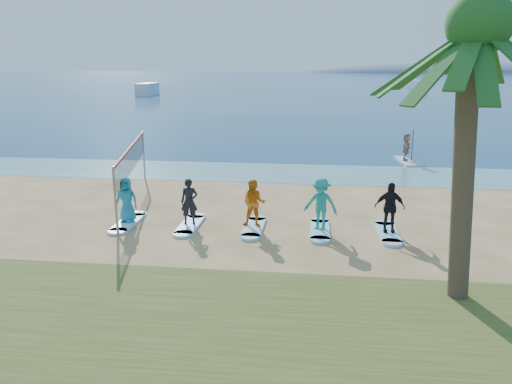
# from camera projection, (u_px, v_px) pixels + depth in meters

# --- Properties ---
(ground) EXTENTS (600.00, 600.00, 0.00)m
(ground) POSITION_uv_depth(u_px,v_px,m) (247.00, 236.00, 17.62)
(ground) COLOR tan
(ground) RESTS_ON ground
(shallow_water) EXTENTS (600.00, 600.00, 0.00)m
(shallow_water) POSITION_uv_depth(u_px,v_px,m) (273.00, 173.00, 27.70)
(shallow_water) COLOR teal
(shallow_water) RESTS_ON ground
(ocean) EXTENTS (600.00, 600.00, 0.00)m
(ocean) POSITION_uv_depth(u_px,v_px,m) (311.00, 80.00, 171.30)
(ocean) COLOR navy
(ocean) RESTS_ON ground
(island_ridge) EXTENTS (220.00, 56.00, 18.00)m
(island_ridge) POSITION_uv_depth(u_px,v_px,m) (475.00, 72.00, 294.76)
(island_ridge) COLOR slate
(island_ridge) RESTS_ON ground
(volleyball_net) EXTENTS (2.12, 8.86, 2.50)m
(volleyball_net) POSITION_uv_depth(u_px,v_px,m) (131.00, 159.00, 21.54)
(volleyball_net) COLOR gray
(volleyball_net) RESTS_ON ground
(palm_tree) EXTENTS (5.60, 5.60, 8.02)m
(palm_tree) POSITION_uv_depth(u_px,v_px,m) (479.00, 27.00, 11.31)
(palm_tree) COLOR brown
(palm_tree) RESTS_ON ground
(paddleboard) EXTENTS (0.96, 3.05, 0.12)m
(paddleboard) POSITION_uv_depth(u_px,v_px,m) (405.00, 161.00, 30.62)
(paddleboard) COLOR silver
(paddleboard) RESTS_ON ground
(paddleboarder) EXTENTS (0.74, 1.60, 1.66)m
(paddleboarder) POSITION_uv_depth(u_px,v_px,m) (406.00, 147.00, 30.39)
(paddleboarder) COLOR tan
(paddleboarder) RESTS_ON paddleboard
(boat_offshore_a) EXTENTS (2.56, 7.36, 2.20)m
(boat_offshore_a) POSITION_uv_depth(u_px,v_px,m) (148.00, 95.00, 92.00)
(boat_offshore_a) COLOR silver
(boat_offshore_a) RESTS_ON ground
(boat_offshore_b) EXTENTS (3.69, 6.96, 1.74)m
(boat_offshore_b) POSITION_uv_depth(u_px,v_px,m) (417.00, 88.00, 118.83)
(boat_offshore_b) COLOR silver
(boat_offshore_b) RESTS_ON ground
(surfboard_0) EXTENTS (0.70, 2.20, 0.09)m
(surfboard_0) POSITION_uv_depth(u_px,v_px,m) (128.00, 222.00, 18.99)
(surfboard_0) COLOR #A4E2FF
(surfboard_0) RESTS_ON ground
(student_0) EXTENTS (0.84, 0.55, 1.71)m
(student_0) POSITION_uv_depth(u_px,v_px,m) (127.00, 200.00, 18.76)
(student_0) COLOR teal
(student_0) RESTS_ON surfboard_0
(surfboard_1) EXTENTS (0.70, 2.20, 0.09)m
(surfboard_1) POSITION_uv_depth(u_px,v_px,m) (190.00, 225.00, 18.71)
(surfboard_1) COLOR #A4E2FF
(surfboard_1) RESTS_ON ground
(student_1) EXTENTS (0.68, 0.50, 1.72)m
(student_1) POSITION_uv_depth(u_px,v_px,m) (189.00, 202.00, 18.48)
(student_1) COLOR black
(student_1) RESTS_ON surfboard_1
(surfboard_2) EXTENTS (0.70, 2.20, 0.09)m
(surfboard_2) POSITION_uv_depth(u_px,v_px,m) (254.00, 227.00, 18.43)
(surfboard_2) COLOR #A4E2FF
(surfboard_2) RESTS_ON ground
(student_2) EXTENTS (0.86, 0.67, 1.76)m
(student_2) POSITION_uv_depth(u_px,v_px,m) (254.00, 203.00, 18.19)
(student_2) COLOR orange
(student_2) RESTS_ON surfboard_2
(surfboard_3) EXTENTS (0.70, 2.20, 0.09)m
(surfboard_3) POSITION_uv_depth(u_px,v_px,m) (320.00, 230.00, 18.15)
(surfboard_3) COLOR #A4E2FF
(surfboard_3) RESTS_ON ground
(student_3) EXTENTS (1.37, 1.01, 1.89)m
(student_3) POSITION_uv_depth(u_px,v_px,m) (321.00, 204.00, 17.90)
(student_3) COLOR teal
(student_3) RESTS_ON surfboard_3
(surfboard_4) EXTENTS (0.70, 2.20, 0.09)m
(surfboard_4) POSITION_uv_depth(u_px,v_px,m) (388.00, 233.00, 17.87)
(surfboard_4) COLOR #A4E2FF
(surfboard_4) RESTS_ON ground
(student_4) EXTENTS (1.06, 0.44, 1.80)m
(student_4) POSITION_uv_depth(u_px,v_px,m) (390.00, 207.00, 17.63)
(student_4) COLOR black
(student_4) RESTS_ON surfboard_4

